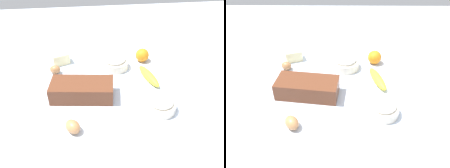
# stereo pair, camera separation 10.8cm
# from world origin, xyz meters

# --- Properties ---
(ground_plane) EXTENTS (2.40, 2.40, 0.02)m
(ground_plane) POSITION_xyz_m (0.00, 0.00, -0.01)
(ground_plane) COLOR silver
(loaf_pan) EXTENTS (0.29, 0.16, 0.08)m
(loaf_pan) POSITION_xyz_m (-0.14, -0.03, 0.04)
(loaf_pan) COLOR brown
(loaf_pan) RESTS_ON ground_plane
(flour_bowl) EXTENTS (0.13, 0.13, 0.07)m
(flour_bowl) POSITION_xyz_m (0.19, -0.15, 0.03)
(flour_bowl) COLOR silver
(flour_bowl) RESTS_ON ground_plane
(sugar_bowl) EXTENTS (0.14, 0.14, 0.07)m
(sugar_bowl) POSITION_xyz_m (0.04, 0.20, 0.03)
(sugar_bowl) COLOR silver
(sugar_bowl) RESTS_ON ground_plane
(banana) EXTENTS (0.09, 0.19, 0.04)m
(banana) POSITION_xyz_m (0.19, 0.07, 0.02)
(banana) COLOR yellow
(banana) RESTS_ON ground_plane
(orange_fruit) EXTENTS (0.08, 0.08, 0.08)m
(orange_fruit) POSITION_xyz_m (0.20, 0.25, 0.04)
(orange_fruit) COLOR orange
(orange_fruit) RESTS_ON ground_plane
(butter_block) EXTENTS (0.11, 0.09, 0.06)m
(butter_block) POSITION_xyz_m (-0.25, 0.28, 0.03)
(butter_block) COLOR #F4EDB2
(butter_block) RESTS_ON ground_plane
(egg_near_butter) EXTENTS (0.08, 0.09, 0.05)m
(egg_near_butter) POSITION_xyz_m (-0.18, -0.23, 0.03)
(egg_near_butter) COLOR #BB7F4C
(egg_near_butter) RESTS_ON ground_plane
(egg_beside_bowl) EXTENTS (0.07, 0.06, 0.04)m
(egg_beside_bowl) POSITION_xyz_m (-0.28, 0.18, 0.02)
(egg_beside_bowl) COLOR #A56F43
(egg_beside_bowl) RESTS_ON ground_plane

